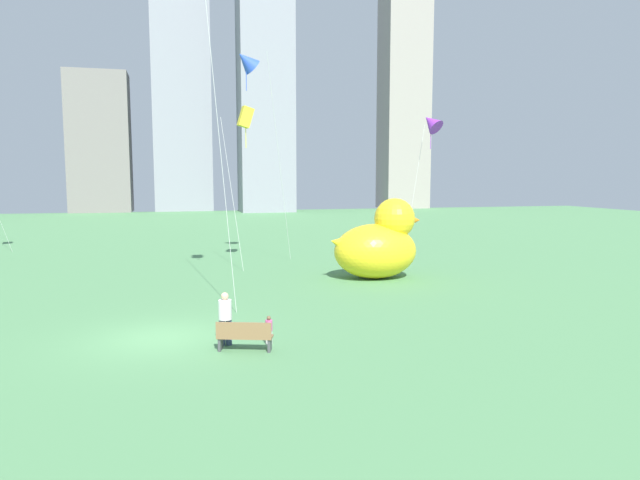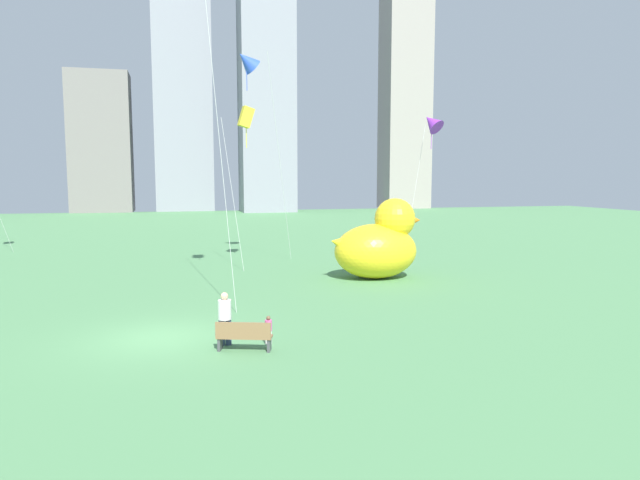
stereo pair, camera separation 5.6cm
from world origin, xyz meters
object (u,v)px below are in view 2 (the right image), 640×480
(park_bench, at_px, (244,336))
(person_adult, at_px, (225,316))
(giant_inflatable_duck, at_px, (379,244))
(kite_purple, at_px, (432,122))
(person_child, at_px, (268,329))
(kite_blue, at_px, (247,61))
(kite_yellow, at_px, (246,118))

(park_bench, height_order, person_adult, person_adult)
(park_bench, distance_m, giant_inflatable_duck, 13.32)
(giant_inflatable_duck, xyz_separation_m, kite_purple, (6.17, 7.20, 6.90))
(person_child, xyz_separation_m, giant_inflatable_duck, (7.27, 10.02, 1.24))
(person_child, height_order, kite_blue, kite_blue)
(park_bench, distance_m, person_child, 0.95)
(park_bench, height_order, kite_purple, kite_purple)
(kite_blue, relative_size, kite_yellow, 1.39)
(park_bench, xyz_separation_m, kite_blue, (2.35, 17.37, 11.34))
(kite_blue, xyz_separation_m, kite_yellow, (-0.29, -1.65, -3.41))
(giant_inflatable_duck, bearing_deg, kite_purple, 49.38)
(person_child, height_order, kite_purple, kite_purple)
(person_child, relative_size, kite_purple, 0.10)
(park_bench, xyz_separation_m, person_child, (0.81, 0.50, 0.02))
(giant_inflatable_duck, relative_size, kite_blue, 0.39)
(park_bench, relative_size, person_child, 1.89)
(kite_blue, bearing_deg, person_child, -95.23)
(park_bench, relative_size, kite_yellow, 0.19)
(kite_purple, bearing_deg, giant_inflatable_duck, -130.62)
(person_child, relative_size, giant_inflatable_duck, 0.18)
(giant_inflatable_duck, height_order, kite_blue, kite_blue)
(person_child, bearing_deg, giant_inflatable_duck, 54.05)
(giant_inflatable_duck, distance_m, kite_yellow, 10.38)
(person_adult, bearing_deg, person_child, -11.81)
(kite_purple, xyz_separation_m, kite_blue, (-11.90, -0.35, 3.19))
(person_adult, bearing_deg, kite_purple, 49.00)
(park_bench, distance_m, kite_yellow, 17.72)
(park_bench, distance_m, person_adult, 1.01)
(kite_blue, bearing_deg, giant_inflatable_duck, -50.09)
(giant_inflatable_duck, height_order, kite_yellow, kite_yellow)
(kite_purple, bearing_deg, person_adult, -131.00)
(park_bench, bearing_deg, kite_purple, 51.19)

